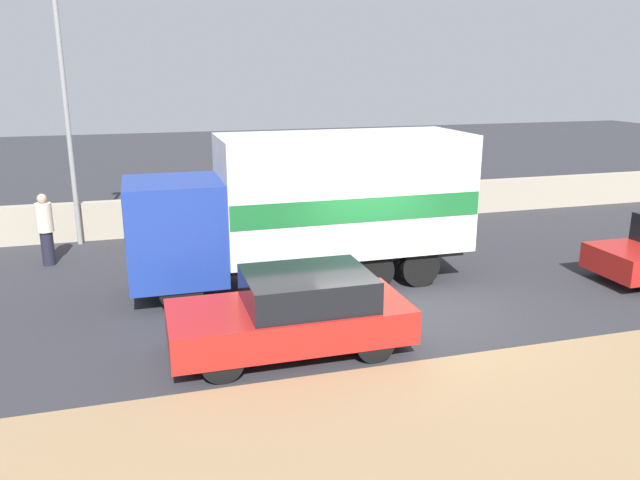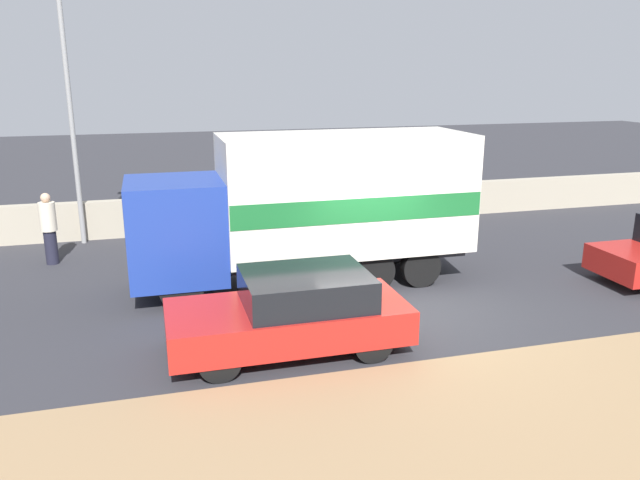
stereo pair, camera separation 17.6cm
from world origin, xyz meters
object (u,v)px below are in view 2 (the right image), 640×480
Objects in this scene: box_truck at (316,203)px; car_hatchback at (293,312)px; street_lamp at (69,96)px; pedestrian at (49,227)px.

box_truck reaches higher than car_hatchback.
street_lamp is 0.93× the size of box_truck.
box_truck is (5.61, -5.12, -2.25)m from street_lamp.
pedestrian is at bearing -53.99° from car_hatchback.
car_hatchback is 8.27m from pedestrian.
pedestrian is at bearing -27.41° from box_truck.
street_lamp is 7.92m from box_truck.
street_lamp is 1.71× the size of car_hatchback.
pedestrian reaches higher than car_hatchback.
street_lamp reaches higher than car_hatchback.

